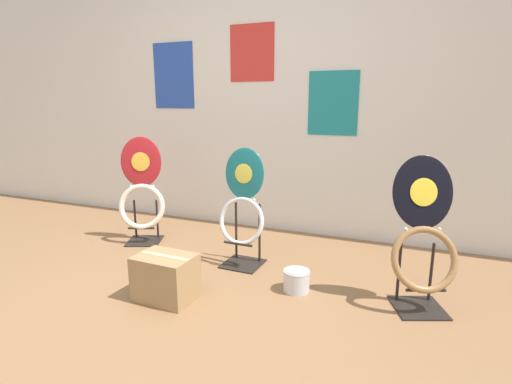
% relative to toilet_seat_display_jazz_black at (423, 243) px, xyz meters
% --- Properties ---
extents(ground_plane, '(14.00, 14.00, 0.00)m').
position_rel_toilet_seat_display_jazz_black_xyz_m(ground_plane, '(-1.48, -0.97, -0.41)').
color(ground_plane, '#8E6642').
extents(wall_back, '(8.00, 0.07, 2.60)m').
position_rel_toilet_seat_display_jazz_black_xyz_m(wall_back, '(-1.48, 1.12, 0.89)').
color(wall_back, silver).
rests_on(wall_back, ground_plane).
extents(toilet_seat_display_jazz_black, '(0.44, 0.38, 0.90)m').
position_rel_toilet_seat_display_jazz_black_xyz_m(toilet_seat_display_jazz_black, '(0.00, 0.00, 0.00)').
color(toilet_seat_display_jazz_black, black).
rests_on(toilet_seat_display_jazz_black, ground_plane).
extents(toilet_seat_display_crimson_swirl, '(0.42, 0.37, 0.91)m').
position_rel_toilet_seat_display_jazz_black_xyz_m(toilet_seat_display_crimson_swirl, '(-2.23, 0.32, 0.01)').
color(toilet_seat_display_crimson_swirl, black).
rests_on(toilet_seat_display_crimson_swirl, ground_plane).
extents(toilet_seat_display_teal_sax, '(0.36, 0.29, 0.88)m').
position_rel_toilet_seat_display_jazz_black_xyz_m(toilet_seat_display_teal_sax, '(-1.22, 0.19, 0.02)').
color(toilet_seat_display_teal_sax, black).
rests_on(toilet_seat_display_teal_sax, ground_plane).
extents(paint_can, '(0.17, 0.17, 0.14)m').
position_rel_toilet_seat_display_jazz_black_xyz_m(paint_can, '(-0.73, -0.07, -0.33)').
color(paint_can, silver).
rests_on(paint_can, ground_plane).
extents(storage_box, '(0.36, 0.27, 0.28)m').
position_rel_toilet_seat_display_jazz_black_xyz_m(storage_box, '(-1.44, -0.48, -0.27)').
color(storage_box, '#A37F51').
rests_on(storage_box, ground_plane).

